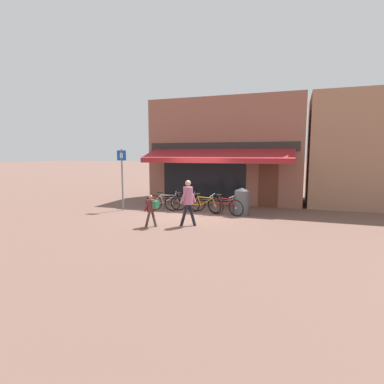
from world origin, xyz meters
TOP-DOWN VIEW (x-y plane):
  - ground_plane at (0.00, 0.00)m, footprint 160.00×160.00m
  - shop_front at (0.58, 4.47)m, footprint 7.83×4.65m
  - neighbour_building at (7.76, 4.99)m, footprint 6.12×4.00m
  - bike_rack_rail at (0.10, 0.85)m, footprint 3.30×0.04m
  - bicycle_silver at (-1.26, 0.55)m, footprint 1.77×0.73m
  - bicycle_black at (-0.43, 0.69)m, footprint 1.80×0.57m
  - bicycle_orange at (0.49, 0.53)m, footprint 1.82×0.61m
  - bicycle_red at (1.41, 0.50)m, footprint 1.71×0.85m
  - pedestrian_adult at (0.62, -1.80)m, footprint 0.57×0.51m
  - pedestrian_child at (-0.53, -2.34)m, footprint 0.50×0.40m
  - litter_bin at (2.07, 0.71)m, footprint 0.59×0.59m
  - parking_sign at (-3.16, 0.04)m, footprint 0.44×0.07m

SIDE VIEW (x-z plane):
  - ground_plane at x=0.00m, z-range 0.00..0.00m
  - bicycle_red at x=1.41m, z-range -0.05..0.81m
  - bicycle_orange at x=0.49m, z-range -0.06..0.82m
  - bicycle_black at x=-0.43m, z-range -0.05..0.82m
  - bicycle_silver at x=-1.26m, z-range -0.05..0.83m
  - bike_rack_rail at x=0.10m, z-range 0.19..0.76m
  - litter_bin at x=2.07m, z-range 0.00..1.14m
  - pedestrian_child at x=-0.53m, z-range 0.13..1.26m
  - pedestrian_adult at x=0.62m, z-range 0.17..1.80m
  - parking_sign at x=-3.16m, z-range 0.29..3.02m
  - shop_front at x=0.58m, z-range -0.01..5.31m
  - neighbour_building at x=7.76m, z-range 0.00..5.32m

